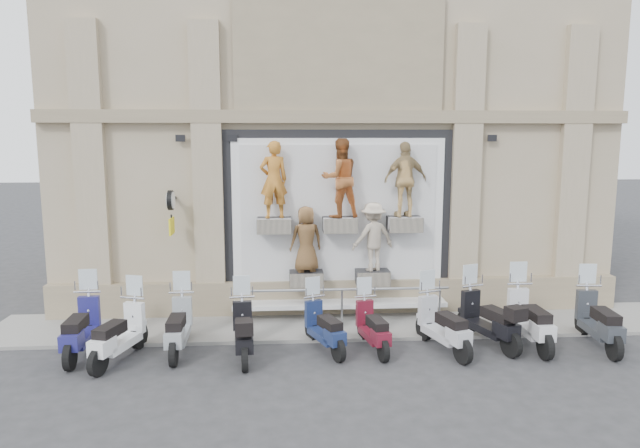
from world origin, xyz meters
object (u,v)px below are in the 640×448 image
at_px(scooter_c, 178,316).
at_px(scooter_h, 488,308).
at_px(scooter_e, 324,317).
at_px(scooter_i, 530,308).
at_px(scooter_g, 443,314).
at_px(scooter_d, 243,321).
at_px(scooter_b, 118,323).
at_px(scooter_f, 373,317).
at_px(scooter_j, 599,309).
at_px(guard_rail, 342,308).
at_px(clock_sign_bracket, 171,207).
at_px(scooter_a, 80,316).

relative_size(scooter_c, scooter_h, 0.97).
height_order(scooter_e, scooter_i, scooter_i).
bearing_deg(scooter_g, scooter_h, -2.65).
bearing_deg(scooter_i, scooter_d, -178.41).
distance_m(scooter_b, scooter_f, 5.07).
xyz_separation_m(scooter_d, scooter_e, (1.64, 0.25, -0.05)).
distance_m(scooter_d, scooter_f, 2.65).
bearing_deg(scooter_c, scooter_j, -3.14).
distance_m(guard_rail, clock_sign_bracket, 4.57).
bearing_deg(scooter_j, scooter_d, -174.08).
distance_m(scooter_c, scooter_g, 5.42).
xyz_separation_m(scooter_b, scooter_i, (8.40, 0.27, 0.04)).
bearing_deg(scooter_a, clock_sign_bracket, 48.24).
bearing_deg(clock_sign_bracket, guard_rail, -6.84).
bearing_deg(scooter_g, scooter_j, -16.99).
relative_size(scooter_b, scooter_j, 0.97).
xyz_separation_m(scooter_e, scooter_i, (4.34, -0.01, 0.12)).
bearing_deg(scooter_b, scooter_a, 174.03).
xyz_separation_m(scooter_d, scooter_j, (7.40, 0.09, 0.05)).
height_order(guard_rail, scooter_i, scooter_i).
xyz_separation_m(scooter_i, scooter_j, (1.42, -0.15, -0.02)).
bearing_deg(scooter_f, scooter_d, 174.23).
bearing_deg(scooter_a, scooter_c, -1.37).
xyz_separation_m(scooter_b, scooter_d, (2.42, 0.04, -0.03)).
xyz_separation_m(clock_sign_bracket, scooter_a, (-1.53, -1.84, -1.98)).
distance_m(clock_sign_bracket, scooter_c, 2.75).
distance_m(scooter_b, scooter_h, 7.55).
bearing_deg(scooter_j, guard_rail, 168.19).
bearing_deg(scooter_f, clock_sign_bracket, 145.63).
distance_m(scooter_d, scooter_j, 7.40).
bearing_deg(scooter_e, scooter_b, 162.82).
distance_m(scooter_g, scooter_h, 1.08).
xyz_separation_m(scooter_c, scooter_g, (5.41, -0.28, 0.00)).
relative_size(clock_sign_bracket, scooter_h, 0.51).
relative_size(scooter_b, scooter_i, 0.95).
bearing_deg(scooter_g, scooter_c, 159.52).
relative_size(scooter_b, scooter_c, 1.01).
relative_size(clock_sign_bracket, scooter_g, 0.53).
bearing_deg(scooter_h, guard_rail, 136.38).
bearing_deg(scooter_g, scooter_d, 163.36).
distance_m(clock_sign_bracket, scooter_g, 6.50).
height_order(scooter_b, scooter_h, scooter_h).
xyz_separation_m(scooter_c, scooter_f, (3.98, -0.13, -0.08)).
xyz_separation_m(scooter_b, scooter_j, (9.82, 0.13, 0.03)).
relative_size(guard_rail, scooter_f, 2.90).
bearing_deg(guard_rail, scooter_e, -109.71).
relative_size(scooter_c, scooter_i, 0.94).
bearing_deg(scooter_j, scooter_h, 179.00).
height_order(guard_rail, scooter_c, scooter_c).
height_order(scooter_b, scooter_c, scooter_b).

